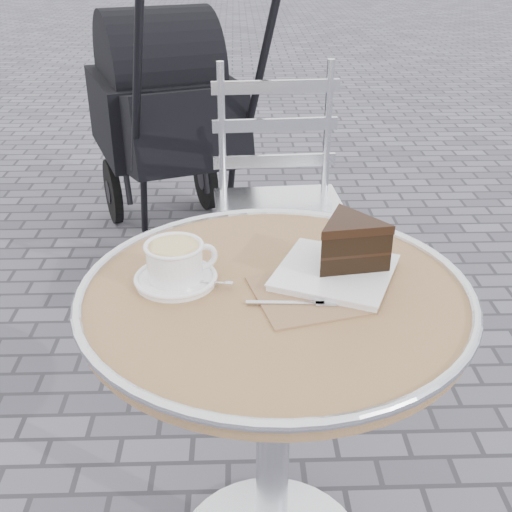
{
  "coord_description": "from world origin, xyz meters",
  "views": [
    {
      "loc": [
        -0.07,
        -0.99,
        1.32
      ],
      "look_at": [
        -0.03,
        0.04,
        0.78
      ],
      "focal_mm": 45.0,
      "sensor_mm": 36.0,
      "label": 1
    }
  ],
  "objects_px": {
    "bistro_chair": "(278,175)",
    "baby_stroller": "(169,127)",
    "cake_plate_set": "(346,250)",
    "cafe_table": "(274,363)",
    "cappuccino_set": "(176,265)"
  },
  "relations": [
    {
      "from": "bistro_chair",
      "to": "baby_stroller",
      "type": "relative_size",
      "value": 0.77
    },
    {
      "from": "cake_plate_set",
      "to": "baby_stroller",
      "type": "height_order",
      "value": "baby_stroller"
    },
    {
      "from": "cafe_table",
      "to": "cappuccino_set",
      "type": "height_order",
      "value": "cappuccino_set"
    },
    {
      "from": "cappuccino_set",
      "to": "baby_stroller",
      "type": "xyz_separation_m",
      "value": [
        -0.18,
        1.72,
        -0.25
      ]
    },
    {
      "from": "cappuccino_set",
      "to": "cafe_table",
      "type": "bearing_deg",
      "value": -30.18
    },
    {
      "from": "cafe_table",
      "to": "cake_plate_set",
      "type": "xyz_separation_m",
      "value": [
        0.13,
        0.06,
        0.21
      ]
    },
    {
      "from": "baby_stroller",
      "to": "cake_plate_set",
      "type": "bearing_deg",
      "value": -93.45
    },
    {
      "from": "cafe_table",
      "to": "baby_stroller",
      "type": "bearing_deg",
      "value": 101.64
    },
    {
      "from": "cafe_table",
      "to": "cappuccino_set",
      "type": "xyz_separation_m",
      "value": [
        -0.18,
        0.04,
        0.2
      ]
    },
    {
      "from": "cake_plate_set",
      "to": "bistro_chair",
      "type": "xyz_separation_m",
      "value": [
        -0.07,
        0.95,
        -0.21
      ]
    },
    {
      "from": "cake_plate_set",
      "to": "baby_stroller",
      "type": "bearing_deg",
      "value": 129.44
    },
    {
      "from": "cake_plate_set",
      "to": "bistro_chair",
      "type": "bearing_deg",
      "value": 117.18
    },
    {
      "from": "baby_stroller",
      "to": "bistro_chair",
      "type": "bearing_deg",
      "value": -79.89
    },
    {
      "from": "cappuccino_set",
      "to": "cake_plate_set",
      "type": "relative_size",
      "value": 0.55
    },
    {
      "from": "baby_stroller",
      "to": "cafe_table",
      "type": "bearing_deg",
      "value": -98.07
    }
  ]
}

